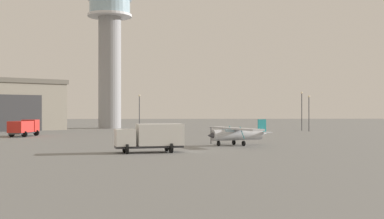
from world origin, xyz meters
TOP-DOWN VIEW (x-y plane):
  - ground_plane at (0.00, 0.00)m, footprint 400.00×400.00m
  - control_tower at (-13.79, 62.98)m, footprint 10.89×10.89m
  - airplane_silver at (9.46, 2.35)m, footprint 8.52×10.75m
  - truck_box_red at (-23.66, 25.25)m, footprint 3.92×7.41m
  - truck_box_white at (-1.03, -7.34)m, footprint 7.36×4.15m
  - light_post_west at (-5.74, 50.91)m, footprint 0.44×0.44m
  - light_post_east at (30.26, 42.46)m, footprint 0.44×0.44m
  - light_post_north at (30.05, 47.16)m, footprint 0.44×0.44m

SIDE VIEW (x-z plane):
  - ground_plane at x=0.00m, z-range 0.00..0.00m
  - airplane_silver at x=9.46m, z-range -0.11..3.14m
  - truck_box_red at x=-23.66m, z-range 0.17..2.97m
  - truck_box_white at x=-1.03m, z-range 0.17..3.14m
  - light_post_east at x=30.26m, z-range 0.80..8.37m
  - light_post_west at x=-5.74m, z-range 0.81..8.80m
  - light_post_north at x=30.05m, z-range 0.83..9.36m
  - control_tower at x=-13.79m, z-range 1.51..37.78m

